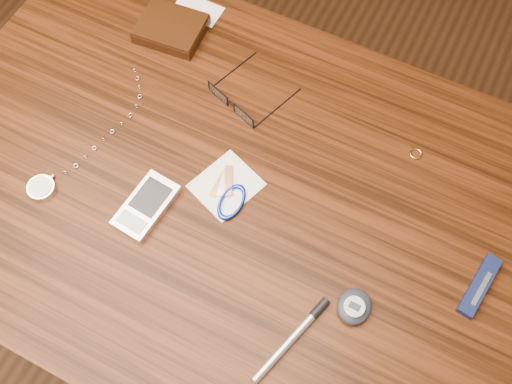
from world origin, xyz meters
TOP-DOWN VIEW (x-y plane):
  - ground at (0.00, 0.00)m, footprint 3.80×3.80m
  - desk at (0.00, 0.00)m, footprint 1.00×0.70m
  - wallet_and_card at (-0.22, 0.23)m, footprint 0.12×0.14m
  - eyeglasses at (-0.05, 0.14)m, footprint 0.14×0.14m
  - gold_ring at (0.25, 0.19)m, footprint 0.02×0.02m
  - pocket_watch at (-0.24, -0.12)m, footprint 0.08×0.28m
  - pda_phone at (-0.09, -0.09)m, footprint 0.07×0.11m
  - pedometer at (0.25, -0.09)m, footprint 0.05×0.05m
  - notepad_keys at (0.02, -0.01)m, footprint 0.11×0.12m
  - pocket_knife at (0.40, 0.02)m, footprint 0.04×0.10m
  - silver_pen at (0.20, -0.15)m, footprint 0.05×0.15m

SIDE VIEW (x-z plane):
  - ground at x=0.00m, z-range 0.00..0.00m
  - desk at x=0.00m, z-range 0.27..1.02m
  - gold_ring at x=0.25m, z-range 0.75..0.75m
  - notepad_keys at x=0.02m, z-range 0.75..0.76m
  - pocket_watch at x=-0.24m, z-range 0.75..0.76m
  - silver_pen at x=0.20m, z-range 0.75..0.76m
  - pocket_knife at x=0.40m, z-range 0.75..0.76m
  - pda_phone at x=-0.09m, z-range 0.75..0.77m
  - pedometer at x=0.25m, z-range 0.75..0.77m
  - eyeglasses at x=-0.05m, z-range 0.75..0.77m
  - wallet_and_card at x=-0.22m, z-range 0.75..0.77m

